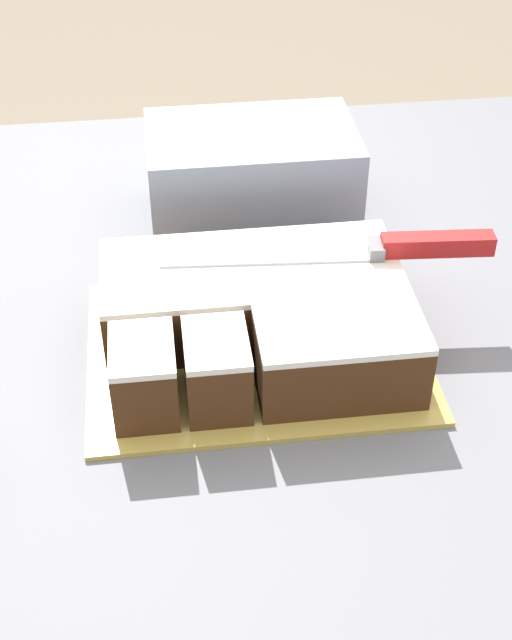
% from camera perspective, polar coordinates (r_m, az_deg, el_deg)
% --- Properties ---
extents(countertop, '(1.40, 1.10, 0.88)m').
position_cam_1_polar(countertop, '(1.32, 1.26, -15.56)').
color(countertop, slate).
rests_on(countertop, ground_plane).
extents(cake_board, '(0.36, 0.27, 0.01)m').
position_cam_1_polar(cake_board, '(0.96, -0.00, -1.95)').
color(cake_board, gold).
rests_on(cake_board, countertop).
extents(cake, '(0.32, 0.23, 0.08)m').
position_cam_1_polar(cake, '(0.94, 0.23, 0.13)').
color(cake, '#472814').
rests_on(cake, cake_board).
extents(knife, '(0.36, 0.05, 0.02)m').
position_cam_1_polar(knife, '(0.97, 8.77, 4.61)').
color(knife, silver).
rests_on(knife, cake).
extents(storage_box, '(0.26, 0.16, 0.13)m').
position_cam_1_polar(storage_box, '(1.14, -0.28, 9.09)').
color(storage_box, '#8C99B2').
rests_on(storage_box, countertop).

